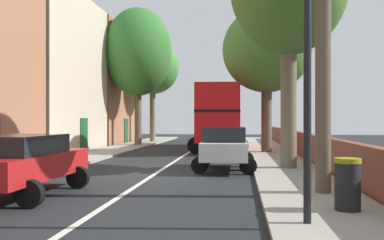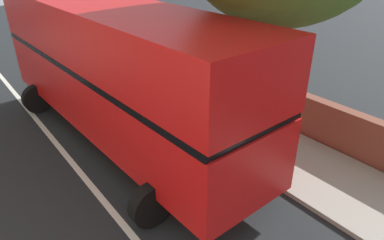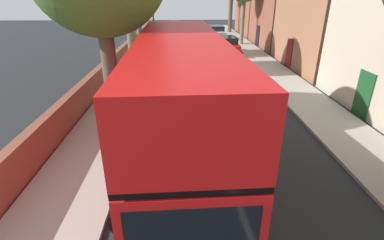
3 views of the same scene
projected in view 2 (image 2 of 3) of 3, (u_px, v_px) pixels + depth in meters
The scene contains 1 object.
double_decker_bus at pixel (113, 67), 9.69m from camera, with size 3.81×10.71×4.06m.
Camera 2 is at (-2.27, 4.04, 5.50)m, focal length 32.35 mm.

